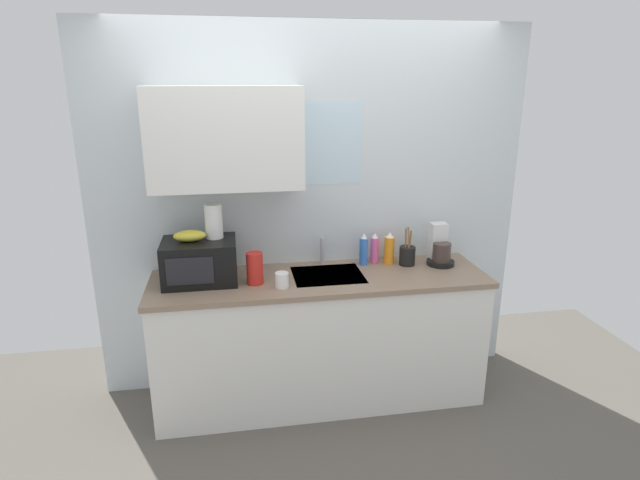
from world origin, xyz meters
name	(u,v)px	position (x,y,z in m)	size (l,w,h in m)	color
kitchen_wall_assembly	(296,198)	(-0.11, 0.31, 1.36)	(2.97, 0.42, 2.50)	silver
counter_unit	(320,337)	(0.00, 0.00, 0.46)	(2.20, 0.63, 0.90)	white
sink_faucet	(322,251)	(0.06, 0.24, 0.99)	(0.03, 0.03, 0.19)	#B2B5BA
microwave	(200,261)	(-0.76, 0.05, 1.04)	(0.46, 0.35, 0.27)	black
banana_bunch	(190,236)	(-0.81, 0.05, 1.20)	(0.20, 0.11, 0.07)	gold
paper_towel_roll	(214,221)	(-0.66, 0.10, 1.28)	(0.11, 0.11, 0.22)	white
coffee_maker	(440,249)	(0.86, 0.11, 1.00)	(0.19, 0.21, 0.28)	black
dish_soap_bottle_blue	(364,250)	(0.34, 0.17, 1.01)	(0.06, 0.06, 0.23)	blue
dish_soap_bottle_pink	(375,249)	(0.42, 0.20, 1.00)	(0.06, 0.06, 0.22)	#E55999
dish_soap_bottle_orange	(389,249)	(0.52, 0.17, 1.01)	(0.07, 0.07, 0.23)	orange
cereal_canister	(255,268)	(-0.42, -0.05, 1.00)	(0.10, 0.10, 0.20)	red
mug_white	(282,280)	(-0.26, -0.14, 0.95)	(0.08, 0.08, 0.10)	white
utensil_crock	(407,255)	(0.63, 0.12, 0.97)	(0.11, 0.11, 0.28)	black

